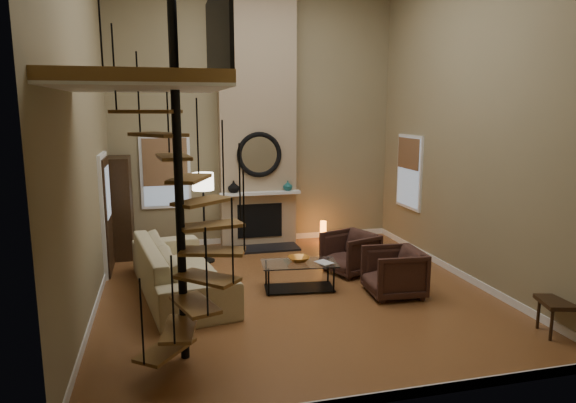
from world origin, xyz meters
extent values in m
cube|color=#9C6132|center=(0.00, 0.00, -0.01)|extent=(6.00, 6.50, 0.01)
cube|color=#8B7E5A|center=(0.00, 3.25, 2.75)|extent=(6.00, 0.02, 5.50)
cube|color=#8B7E5A|center=(0.00, -3.25, 2.75)|extent=(6.00, 0.02, 5.50)
cube|color=#8B7E5A|center=(-3.00, 0.00, 2.75)|extent=(0.02, 6.50, 5.50)
cube|color=#8B7E5A|center=(3.00, 0.00, 2.75)|extent=(0.02, 6.50, 5.50)
cube|color=white|center=(0.00, 3.24, 0.06)|extent=(6.00, 0.02, 0.12)
cube|color=white|center=(0.00, -3.24, 0.06)|extent=(6.00, 0.02, 0.12)
cube|color=white|center=(-2.99, 0.00, 0.06)|extent=(0.02, 6.50, 0.12)
cube|color=white|center=(2.99, 0.00, 0.06)|extent=(0.02, 6.50, 0.12)
cube|color=tan|center=(0.00, 3.06, 2.75)|extent=(1.60, 0.38, 5.50)
cube|color=black|center=(0.00, 2.57, 0.02)|extent=(1.50, 0.60, 0.04)
cube|color=black|center=(0.00, 2.86, 0.55)|extent=(0.95, 0.02, 0.72)
cube|color=white|center=(0.00, 2.78, 1.15)|extent=(1.70, 0.18, 0.06)
torus|color=black|center=(0.00, 2.84, 1.95)|extent=(0.94, 0.10, 0.94)
cylinder|color=white|center=(0.00, 2.85, 1.95)|extent=(0.80, 0.01, 0.80)
imported|color=black|center=(-0.55, 2.82, 1.30)|extent=(0.24, 0.24, 0.25)
imported|color=#185554|center=(0.60, 2.82, 1.28)|extent=(0.20, 0.20, 0.21)
cube|color=white|center=(-1.90, 3.23, 1.60)|extent=(1.02, 0.04, 1.52)
cube|color=#8C9EB2|center=(-1.90, 3.21, 1.60)|extent=(0.90, 0.01, 1.40)
cube|color=olive|center=(-1.90, 3.19, 1.81)|extent=(0.90, 0.01, 0.98)
cube|color=white|center=(2.98, 2.00, 1.60)|extent=(0.04, 1.02, 1.52)
cube|color=#8C9EB2|center=(2.96, 2.00, 1.60)|extent=(0.01, 0.90, 1.40)
cube|color=olive|center=(2.94, 2.00, 1.98)|extent=(0.01, 0.90, 0.63)
cube|color=white|center=(-2.97, 1.80, 1.05)|extent=(0.06, 1.05, 2.16)
cube|color=black|center=(-2.94, 1.80, 1.02)|extent=(0.05, 0.90, 2.05)
cube|color=#8C9EB2|center=(-2.90, 1.80, 1.45)|extent=(0.01, 0.60, 0.90)
cube|color=olive|center=(-2.15, -1.80, 3.18)|extent=(1.70, 2.20, 0.12)
cube|color=white|center=(-2.15, -1.80, 3.10)|extent=(1.70, 2.20, 0.03)
cube|color=black|center=(-1.33, -1.80, 3.71)|extent=(0.04, 2.20, 0.94)
cylinder|color=black|center=(-1.80, -1.80, 2.01)|extent=(0.10, 0.10, 4.02)
cube|color=olive|center=(-2.02, -2.08, 0.26)|extent=(0.71, 0.78, 0.04)
cylinder|color=black|center=(-2.24, -2.37, 0.73)|extent=(0.02, 0.02, 0.94)
cube|color=olive|center=(-1.86, -2.15, 0.52)|extent=(0.46, 0.77, 0.04)
cylinder|color=black|center=(-1.93, -2.51, 0.99)|extent=(0.02, 0.02, 0.94)
cube|color=olive|center=(-1.69, -2.14, 0.78)|extent=(0.55, 0.79, 0.04)
cylinder|color=black|center=(-1.58, -2.48, 1.25)|extent=(0.02, 0.02, 0.94)
cube|color=olive|center=(-1.54, -2.05, 1.04)|extent=(0.75, 0.74, 0.04)
cylinder|color=black|center=(-1.28, -2.30, 1.51)|extent=(0.02, 0.02, 0.94)
cube|color=olive|center=(-1.45, -1.90, 1.30)|extent=(0.79, 0.53, 0.04)
cylinder|color=black|center=(-1.11, -2.00, 1.77)|extent=(0.02, 0.02, 0.94)
cube|color=olive|center=(-1.45, -1.73, 1.56)|extent=(0.77, 0.48, 0.04)
cylinder|color=black|center=(-1.10, -1.65, 2.03)|extent=(0.02, 0.02, 0.94)
cube|color=olive|center=(-1.52, -1.57, 1.82)|extent=(0.77, 0.72, 0.04)
cylinder|color=black|center=(-1.25, -1.34, 2.29)|extent=(0.02, 0.02, 0.94)
cube|color=olive|center=(-1.67, -1.47, 2.08)|extent=(0.58, 0.79, 0.04)
cylinder|color=black|center=(-1.53, -1.13, 2.55)|extent=(0.02, 0.02, 0.94)
cube|color=olive|center=(-1.84, -1.44, 2.34)|extent=(0.41, 0.75, 0.04)
cylinder|color=black|center=(-1.88, -1.08, 2.81)|extent=(0.02, 0.02, 0.94)
cube|color=olive|center=(-2.00, -1.50, 2.60)|extent=(0.68, 0.79, 0.04)
cylinder|color=black|center=(-2.20, -1.20, 3.07)|extent=(0.02, 0.02, 0.94)
cube|color=olive|center=(-2.12, -1.63, 2.86)|extent=(0.80, 0.64, 0.04)
cylinder|color=black|center=(-2.44, -1.46, 3.33)|extent=(0.02, 0.02, 0.94)
cube|color=olive|center=(-2.16, -1.80, 3.12)|extent=(0.72, 0.34, 0.04)
cylinder|color=black|center=(-2.52, -1.80, 3.59)|extent=(0.02, 0.02, 0.94)
cube|color=black|center=(-2.79, 2.80, 0.95)|extent=(0.43, 0.91, 2.04)
imported|color=tan|center=(-1.77, 0.42, 0.40)|extent=(1.60, 3.09, 0.86)
imported|color=#3C221C|center=(1.29, 0.74, 0.35)|extent=(1.05, 1.04, 0.75)
imported|color=#3C221C|center=(1.57, -0.49, 0.35)|extent=(0.90, 0.88, 0.77)
cube|color=silver|center=(0.11, 0.08, 0.44)|extent=(1.27, 0.74, 0.02)
cube|color=black|center=(0.11, 0.08, 0.03)|extent=(1.16, 0.62, 0.02)
cylinder|color=black|center=(-0.43, -0.08, 0.22)|extent=(0.03, 0.03, 0.44)
cylinder|color=black|center=(0.60, -0.20, 0.22)|extent=(0.03, 0.03, 0.44)
cylinder|color=black|center=(-0.38, 0.36, 0.22)|extent=(0.03, 0.03, 0.44)
cylinder|color=black|center=(0.65, 0.24, 0.22)|extent=(0.03, 0.03, 0.44)
imported|color=orange|center=(0.11, 0.13, 0.50)|extent=(0.34, 0.34, 0.08)
imported|color=gray|center=(0.46, -0.07, 0.46)|extent=(0.30, 0.33, 0.03)
cylinder|color=black|center=(-1.24, 2.00, 0.01)|extent=(0.36, 0.36, 0.03)
cylinder|color=black|center=(-1.24, 2.00, 0.80)|extent=(0.04, 0.04, 1.57)
cylinder|color=#F2E5C6|center=(-1.24, 2.00, 1.55)|extent=(0.40, 0.40, 0.32)
cylinder|color=orange|center=(1.38, 2.75, 0.25)|extent=(0.13, 0.13, 0.48)
cube|color=black|center=(2.93, -2.35, 0.44)|extent=(0.60, 0.60, 0.06)
cylinder|color=black|center=(2.70, -2.47, 0.21)|extent=(0.05, 0.05, 0.47)
cylinder|color=black|center=(2.80, -2.13, 0.21)|extent=(0.05, 0.05, 0.47)
cylinder|color=black|center=(3.15, -2.22, 0.21)|extent=(0.05, 0.05, 0.47)
camera|label=1|loc=(-1.98, -7.51, 2.90)|focal=31.80mm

